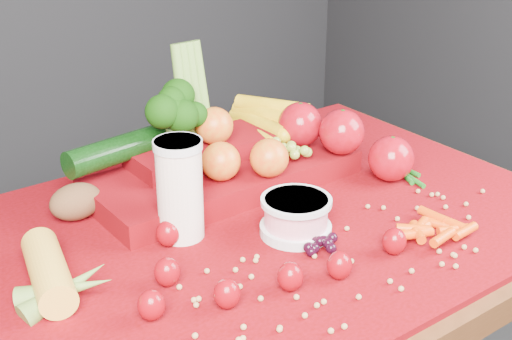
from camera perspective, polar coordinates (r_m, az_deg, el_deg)
table at (r=1.32m, az=0.52°, el=-8.00°), size 1.10×0.80×0.75m
red_cloth at (r=1.27m, az=0.54°, el=-4.16°), size 1.05×0.75×0.01m
milk_glass at (r=1.18m, az=-6.13°, el=-1.28°), size 0.08×0.08×0.17m
yogurt_bowl at (r=1.20m, az=3.22°, el=-3.62°), size 0.12×0.12×0.07m
strawberry_scatter at (r=1.08m, az=-0.48°, el=-7.74°), size 0.44×0.28×0.05m
dark_grape_cluster at (r=1.16m, az=5.43°, el=-6.06°), size 0.06×0.05×0.03m
soybean_scatter at (r=1.13m, az=6.71°, el=-7.59°), size 0.84×0.24×0.01m
corn_ear at (r=1.09m, az=-15.40°, el=-8.79°), size 0.21×0.25×0.06m
potato at (r=1.29m, az=-14.21°, el=-2.47°), size 0.10×0.07×0.07m
baby_carrot_pile at (r=1.24m, az=14.76°, el=-4.60°), size 0.17×0.18×0.03m
green_bean_pile at (r=1.47m, az=11.65°, el=0.05°), size 0.14×0.12×0.01m
produce_mound at (r=1.38m, az=-1.26°, el=1.37°), size 0.61×0.37×0.27m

